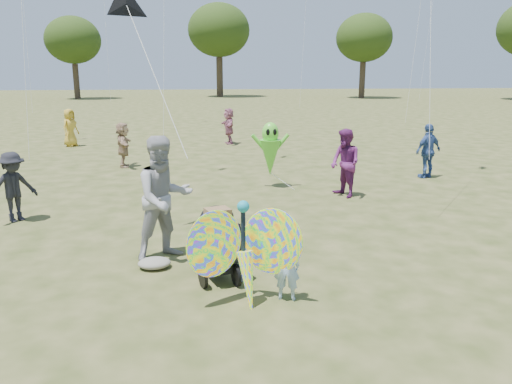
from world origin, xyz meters
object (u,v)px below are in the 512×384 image
crowd_j (229,126)px  jogging_stroller (218,238)px  butterfly_kite (245,255)px  alien_kite (270,151)px  crowd_b (14,187)px  crowd_e (345,163)px  crowd_c (428,151)px  crowd_d (123,145)px  child_girl (287,266)px  adult_man (164,198)px  crowd_g (70,128)px

crowd_j → jogging_stroller: (-1.15, -14.14, -0.14)m
butterfly_kite → alien_kite: size_ratio=1.00×
crowd_b → crowd_j: size_ratio=0.96×
crowd_j → crowd_e: bearing=6.6°
jogging_stroller → alien_kite: 6.05m
crowd_c → alien_kite: bearing=-14.6°
crowd_b → crowd_j: bearing=19.3°
jogging_stroller → crowd_d: bearing=87.4°
child_girl → crowd_j: bearing=-74.5°
jogging_stroller → butterfly_kite: butterfly_kite is taller
jogging_stroller → alien_kite: bearing=55.7°
crowd_b → crowd_d: 6.05m
crowd_c → butterfly_kite: bearing=28.1°
crowd_j → adult_man: bearing=-14.8°
child_girl → crowd_e: 6.01m
jogging_stroller → adult_man: bearing=114.4°
alien_kite → butterfly_kite: bearing=-101.4°
crowd_c → crowd_d: (-8.98, 2.79, -0.06)m
crowd_j → jogging_stroller: size_ratio=1.34×
crowd_g → crowd_d: bearing=-118.3°
crowd_d → alien_kite: (4.26, -3.45, 0.25)m
crowd_c → crowd_d: 9.40m
child_girl → crowd_d: 10.74m
crowd_b → crowd_g: (-1.36, 10.82, 0.04)m
crowd_d → crowd_e: (5.93, -4.69, 0.12)m
child_girl → jogging_stroller: bearing=-29.4°
crowd_d → crowd_g: (-2.78, 4.93, 0.05)m
child_girl → butterfly_kite: size_ratio=0.56×
child_girl → jogging_stroller: (-0.88, 0.91, 0.13)m
crowd_b → butterfly_kite: 6.11m
butterfly_kite → child_girl: bearing=4.8°
adult_man → crowd_b: 4.05m
adult_man → crowd_e: (4.16, 3.67, -0.18)m
crowd_b → crowd_e: 7.45m
crowd_b → crowd_d: (1.42, 5.88, -0.00)m
child_girl → butterfly_kite: (-0.57, -0.05, 0.20)m
crowd_g → alien_kite: 10.95m
crowd_b → jogging_stroller: crowd_b is taller
child_girl → alien_kite: alien_kite is taller
adult_man → crowd_g: adult_man is taller
crowd_e → crowd_j: bearing=173.7°
crowd_b → crowd_d: crowd_b is taller
crowd_g → crowd_b: bearing=-140.5°
crowd_j → crowd_g: bearing=-96.7°
crowd_d → butterfly_kite: butterfly_kite is taller
crowd_b → butterfly_kite: (4.32, -4.32, -0.04)m
crowd_b → crowd_g: 10.90m
crowd_b → adult_man: bearing=-83.0°
crowd_g → crowd_e: bearing=-105.5°
adult_man → crowd_d: (-1.77, 8.36, -0.30)m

